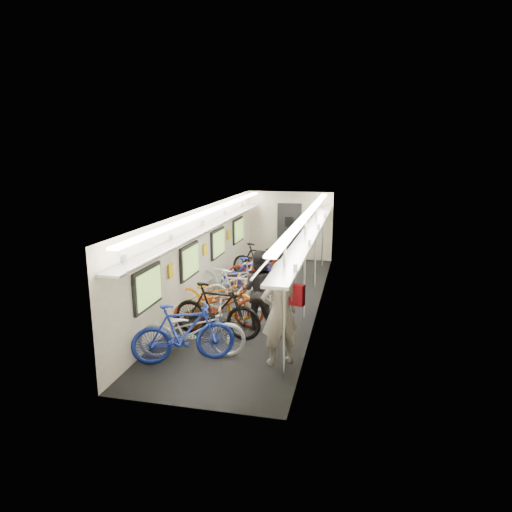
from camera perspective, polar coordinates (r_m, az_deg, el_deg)
The scene contains 14 objects.
train_car_shell at distance 12.02m, azimuth -0.55°, elevation 2.84°, with size 10.00×10.00×10.00m.
bicycle_0 at distance 8.64m, azimuth -8.01°, elevation -9.23°, with size 0.69×1.99×1.05m, color #B3B3B8.
bicycle_1 at distance 8.45m, azimuth -9.04°, elevation -9.48°, with size 0.53×1.87×1.12m, color #1C30A8.
bicycle_2 at distance 9.88m, azimuth -4.61°, elevation -6.28°, with size 0.69×1.97×1.04m, color maroon.
bicycle_3 at distance 9.45m, azimuth -4.95°, elevation -6.82°, with size 0.54×1.92×1.15m, color black.
bicycle_4 at distance 10.57m, azimuth -5.22°, elevation -5.01°, with size 0.68×1.96×1.03m, color orange.
bicycle_5 at distance 10.98m, azimuth -2.37°, elevation -4.35°, with size 0.47×1.67×1.00m, color white.
bicycle_6 at distance 11.75m, azimuth -3.23°, elevation -2.90°, with size 0.74×2.14×1.12m, color #AFB0B3.
bicycle_7 at distance 12.15m, azimuth -0.32°, elevation -2.53°, with size 0.49×1.74×1.05m, color navy.
bicycle_8 at distance 13.12m, azimuth 0.36°, elevation -1.63°, with size 0.61×1.76×0.93m, color maroon.
bicycle_9 at distance 13.53m, azimuth 0.39°, elevation -0.78°, with size 0.52×1.84×1.11m, color black.
passenger_near at distance 8.18m, azimuth 3.00°, elevation -7.09°, with size 0.70×0.46×1.93m, color gray.
passenger_mid at distance 9.79m, azimuth 0.41°, elevation -4.25°, with size 0.84×0.66×1.74m, color black.
backpack at distance 8.16m, azimuth 5.15°, elevation -4.85°, with size 0.26×0.14×0.38m, color red.
Camera 1 is at (2.37, -10.80, 3.77)m, focal length 32.00 mm.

